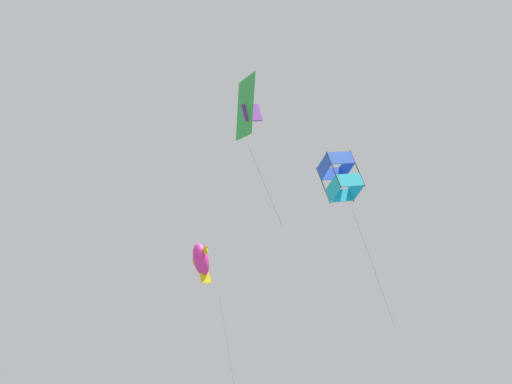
% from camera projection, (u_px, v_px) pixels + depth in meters
% --- Properties ---
extents(kite_fish_upper_right, '(2.54, 2.72, 9.33)m').
position_uv_depth(kite_fish_upper_right, '(201.00, 260.00, 40.62)').
color(kite_fish_upper_right, '#DB2D93').
extents(kite_box_near_right, '(2.05, 1.74, 7.78)m').
position_uv_depth(kite_box_near_right, '(340.00, 177.00, 29.80)').
color(kite_box_near_right, blue).
extents(kite_delta_mid_left, '(1.76, 2.76, 6.02)m').
position_uv_depth(kite_delta_mid_left, '(247.00, 109.00, 27.21)').
color(kite_delta_mid_left, green).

